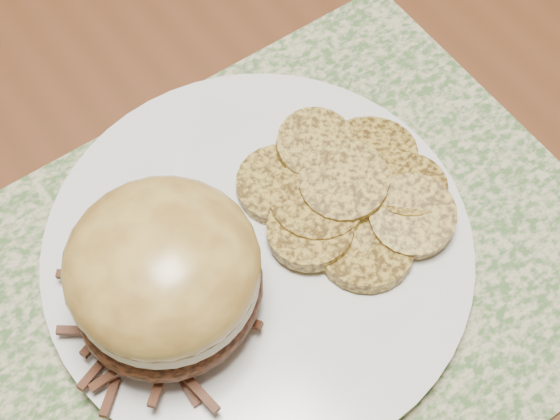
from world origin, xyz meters
name	(u,v)px	position (x,y,z in m)	size (l,w,h in m)	color
ground	(131,388)	(0.00, 0.00, 0.00)	(3.50, 3.50, 0.00)	brown
placemat	(264,291)	(0.10, -0.26, 0.75)	(0.45, 0.33, 0.00)	#416132
dinner_plate	(258,250)	(0.11, -0.23, 0.76)	(0.26, 0.26, 0.02)	silver
pork_sandwich	(165,276)	(0.04, -0.24, 0.81)	(0.14, 0.14, 0.09)	black
roasted_potatoes	(345,197)	(0.17, -0.24, 0.78)	(0.15, 0.16, 0.04)	#A48430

